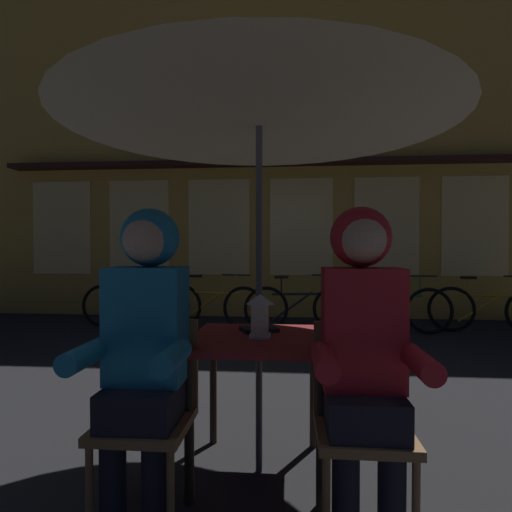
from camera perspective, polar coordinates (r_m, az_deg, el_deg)
name	(u,v)px	position (r m, az deg, el deg)	size (l,w,h in m)	color
ground_plane	(259,472)	(2.54, 0.41, -27.58)	(60.00, 60.00, 0.00)	#232326
cafe_table	(259,355)	(2.30, 0.42, -13.47)	(0.72, 0.72, 0.74)	maroon
patio_umbrella	(259,91)	(2.38, 0.42, 21.80)	(2.10, 2.10, 2.31)	#4C4C51
lantern	(260,315)	(2.23, 0.56, -8.09)	(0.11, 0.11, 0.23)	white
chair_left	(150,405)	(2.09, -14.46, -19.28)	(0.40, 0.40, 0.87)	olive
chair_right	(361,412)	(2.01, 14.21, -20.11)	(0.40, 0.40, 0.87)	olive
person_left_hooded	(145,331)	(1.94, -15.07, -9.91)	(0.45, 0.56, 1.40)	black
person_right_hooded	(363,334)	(1.86, 14.56, -10.41)	(0.45, 0.56, 1.40)	black
shopfront_building	(261,147)	(7.86, 0.68, 14.81)	(10.00, 0.93, 6.20)	gold
bicycle_nearest	(136,305)	(6.69, -16.27, -6.47)	(1.68, 0.16, 0.84)	black
bicycle_second	(212,306)	(6.34, -6.08, -6.85)	(1.65, 0.43, 0.84)	black
bicycle_third	(300,307)	(6.18, 6.12, -7.05)	(1.67, 0.29, 0.84)	black
bicycle_fourth	(391,309)	(6.32, 18.17, -6.92)	(1.68, 0.22, 0.84)	black
bicycle_fifth	(490,309)	(6.82, 29.54, -6.42)	(1.66, 0.35, 0.84)	black
book	(259,329)	(2.40, 0.43, -10.05)	(0.20, 0.14, 0.02)	black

